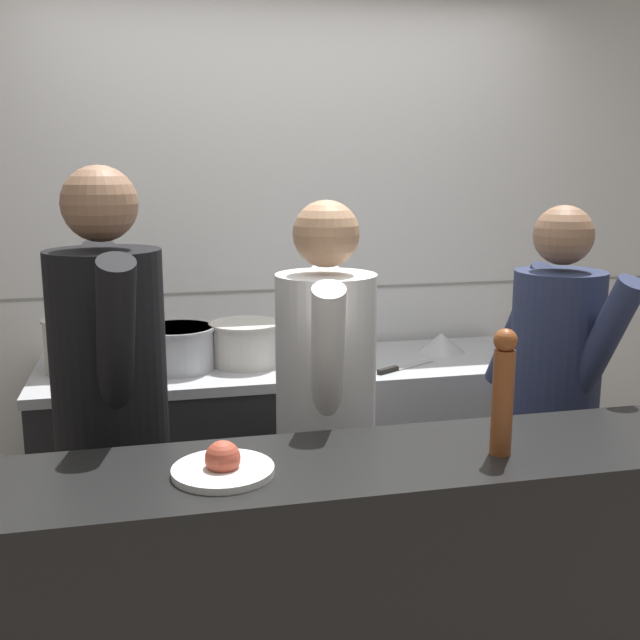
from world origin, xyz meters
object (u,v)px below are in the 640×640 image
Objects in this scene: pepper_mill at (503,390)px; chef_sous at (326,418)px; braising_pot at (246,342)px; chef_line at (553,400)px; sauce_pot at (177,347)px; chef_head_cook at (112,413)px; mixing_bowl_steel at (441,343)px; chefs_knife at (401,368)px; plated_dish_main at (223,466)px; oven_range at (173,468)px; stock_pot at (76,343)px.

chef_sous is at bearing 117.92° from pepper_mill.
braising_pot is at bearing 110.03° from pepper_mill.
chef_sous is 1.02× the size of chef_line.
braising_pot is 0.19× the size of chef_line.
sauce_pot is at bearing -176.35° from braising_pot.
chef_line is at bearing 50.61° from pepper_mill.
chef_head_cook is 1.09× the size of chef_line.
mixing_bowl_steel is 1.55m from pepper_mill.
chef_sous is (0.45, -0.72, -0.10)m from sauce_pot.
chef_head_cook is (-1.16, -0.58, 0.08)m from chefs_knife.
chef_line is (1.56, 0.02, -0.08)m from chef_head_cook.
chef_sous reaches higher than chefs_knife.
chef_sous reaches higher than plated_dish_main.
sauce_pot is at bearing 120.22° from pepper_mill.
pepper_mill is 0.21× the size of chef_line.
chef_line is at bearing 26.52° from plated_dish_main.
chef_line is at bearing -28.06° from oven_range.
chef_head_cook is (-0.52, -0.71, -0.04)m from braising_pot.
oven_range is 3.44× the size of sauce_pot.
chef_head_cook reaches higher than plated_dish_main.
sauce_pot is 1.55m from pepper_mill.
chef_sous is (-0.32, 0.61, -0.26)m from pepper_mill.
pepper_mill reaches higher than braising_pot.
chef_line reaches higher than sauce_pot.
braising_pot is at bearing 130.66° from chef_line.
braising_pot is 1.22× the size of plated_dish_main.
oven_range is 1.60m from chef_line.
chef_sous is at bearing 55.38° from plated_dish_main.
chef_sous reaches higher than oven_range.
pepper_mill is 0.90m from chef_line.
stock_pot is 1.17m from chef_sous.
plated_dish_main is at bearing -128.92° from mixing_bowl_steel.
oven_range is 1.76m from pepper_mill.
plated_dish_main reaches higher than oven_range.
stock_pot reaches higher than braising_pot.
chefs_knife is 0.18× the size of chef_head_cook.
chef_line is (0.40, -0.55, -0.00)m from chefs_knife.
chef_head_cook is at bearing 115.36° from plated_dish_main.
oven_range is 1.33m from mixing_bowl_steel.
chef_sous is at bearing -42.82° from stock_pot.
braising_pot is (0.32, -0.04, 0.55)m from oven_range.
mixing_bowl_steel is at bearing 6.31° from sauce_pot.
braising_pot is 0.18× the size of chef_head_cook.
oven_range is 5.01× the size of mixing_bowl_steel.
chef_sous is (0.49, -0.78, 0.45)m from oven_range.
plated_dish_main is (-0.23, -1.32, 0.00)m from braising_pot.
plated_dish_main is (0.46, -1.37, -0.02)m from stock_pot.
mixing_bowl_steel is (0.93, 0.12, -0.08)m from braising_pot.
chef_sous is (0.69, -0.03, -0.06)m from chef_head_cook.
sauce_pot is 0.18× the size of chef_head_cook.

